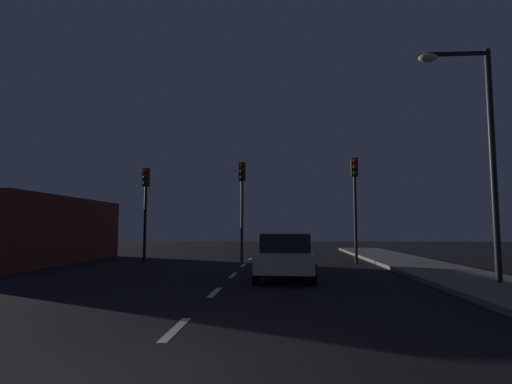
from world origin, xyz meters
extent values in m
plane|color=black|center=(0.00, 7.00, 0.00)|extent=(80.00, 80.00, 0.00)
cube|color=gray|center=(7.50, 7.00, 0.07)|extent=(3.00, 40.00, 0.15)
cube|color=silver|center=(0.00, 2.60, 0.00)|extent=(0.16, 1.60, 0.01)
cube|color=silver|center=(0.00, 6.40, 0.00)|extent=(0.16, 1.60, 0.01)
cube|color=silver|center=(0.00, 10.20, 0.00)|extent=(0.16, 1.60, 0.01)
cube|color=silver|center=(0.00, 14.00, 0.00)|extent=(0.16, 1.60, 0.01)
cube|color=silver|center=(0.00, 17.80, 0.00)|extent=(0.16, 1.60, 0.01)
cylinder|color=black|center=(-5.00, 15.32, 2.31)|extent=(0.14, 0.14, 4.61)
cube|color=#382D0C|center=(-5.00, 15.32, 4.16)|extent=(0.32, 0.24, 0.90)
sphere|color=red|center=(-5.00, 15.16, 4.46)|extent=(0.20, 0.20, 0.20)
sphere|color=#3F2D0C|center=(-5.00, 15.16, 4.16)|extent=(0.20, 0.20, 0.20)
sphere|color=#0C3319|center=(-5.00, 15.16, 3.86)|extent=(0.20, 0.20, 0.20)
cylinder|color=#2D2D30|center=(-0.21, 15.32, 2.43)|extent=(0.14, 0.14, 4.86)
cube|color=#382D0C|center=(-0.21, 15.32, 4.41)|extent=(0.32, 0.24, 0.90)
sphere|color=red|center=(-0.21, 15.16, 4.71)|extent=(0.20, 0.20, 0.20)
sphere|color=#3F2D0C|center=(-0.21, 15.16, 4.41)|extent=(0.20, 0.20, 0.20)
sphere|color=#0C3319|center=(-0.21, 15.16, 4.11)|extent=(0.20, 0.20, 0.20)
cylinder|color=black|center=(5.23, 15.32, 2.51)|extent=(0.14, 0.14, 5.02)
cube|color=#382D0C|center=(5.23, 15.32, 4.57)|extent=(0.32, 0.24, 0.90)
sphere|color=red|center=(5.23, 15.16, 4.87)|extent=(0.20, 0.20, 0.20)
sphere|color=#3F2D0C|center=(5.23, 15.16, 4.57)|extent=(0.20, 0.20, 0.20)
sphere|color=#0C3319|center=(5.23, 15.16, 4.27)|extent=(0.20, 0.20, 0.20)
cube|color=beige|center=(1.88, 9.42, 0.61)|extent=(1.96, 4.15, 0.58)
cube|color=black|center=(1.87, 9.21, 1.19)|extent=(1.64, 1.90, 0.58)
cylinder|color=black|center=(1.12, 10.94, 0.32)|extent=(0.25, 0.65, 0.64)
cylinder|color=black|center=(2.77, 10.87, 0.32)|extent=(0.25, 0.65, 0.64)
cylinder|color=black|center=(0.99, 7.97, 0.32)|extent=(0.25, 0.65, 0.64)
cylinder|color=black|center=(2.64, 7.89, 0.32)|extent=(0.25, 0.65, 0.64)
cylinder|color=black|center=(7.80, 7.73, 3.45)|extent=(0.18, 0.18, 6.89)
cube|color=black|center=(6.95, 7.73, 6.79)|extent=(1.70, 0.10, 0.10)
ellipsoid|color=#F2D88C|center=(6.10, 7.73, 6.69)|extent=(0.56, 0.36, 0.24)
cube|color=maroon|center=(-10.58, 14.47, 1.55)|extent=(5.15, 9.64, 3.11)
camera|label=1|loc=(1.77, -4.08, 1.66)|focal=28.20mm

